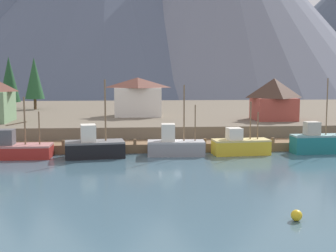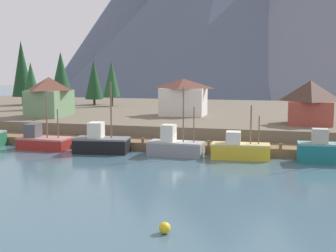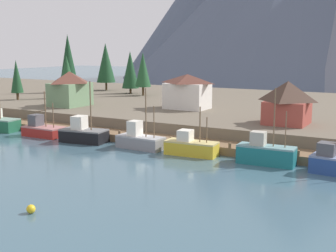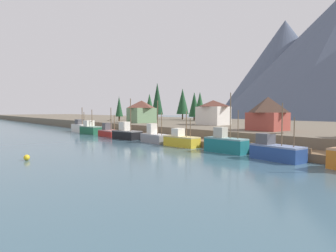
# 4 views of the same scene
# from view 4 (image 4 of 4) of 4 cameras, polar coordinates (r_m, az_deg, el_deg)

# --- Properties ---
(ground_plane) EXTENTS (400.00, 400.00, 1.00)m
(ground_plane) POSITION_cam_4_polar(r_m,az_deg,el_deg) (69.45, 11.45, -2.31)
(ground_plane) COLOR #3D5B6B
(dock) EXTENTS (80.00, 4.00, 1.60)m
(dock) POSITION_cam_4_polar(r_m,az_deg,el_deg) (56.47, -0.04, -2.48)
(dock) COLOR brown
(dock) RESTS_ON ground_plane
(shoreline_bank) EXTENTS (400.00, 56.00, 2.50)m
(shoreline_bank) POSITION_cam_4_polar(r_m,az_deg,el_deg) (79.02, 16.91, -0.45)
(shoreline_bank) COLOR #665B4C
(shoreline_bank) RESTS_ON ground_plane
(mountain_west_peak) EXTENTS (83.06, 83.06, 60.30)m
(mountain_west_peak) POSITION_cam_4_polar(r_m,az_deg,el_deg) (194.02, 21.83, 10.09)
(mountain_west_peak) COLOR #4C566B
(mountain_west_peak) RESTS_ON ground_plane
(fishing_boat_white) EXTENTS (6.33, 2.80, 6.75)m
(fishing_boat_white) POSITION_cam_4_polar(r_m,az_deg,el_deg) (83.09, -16.82, -0.25)
(fishing_boat_white) COLOR silver
(fishing_boat_white) RESTS_ON ground_plane
(fishing_boat_green) EXTENTS (6.58, 3.68, 6.13)m
(fishing_boat_green) POSITION_cam_4_polar(r_m,az_deg,el_deg) (75.92, -14.88, -0.59)
(fishing_boat_green) COLOR #1E5B3D
(fishing_boat_green) RESTS_ON ground_plane
(fishing_boat_red) EXTENTS (6.28, 3.10, 6.57)m
(fishing_boat_red) POSITION_cam_4_polar(r_m,az_deg,el_deg) (67.87, -11.34, -1.20)
(fishing_boat_red) COLOR maroon
(fishing_boat_red) RESTS_ON ground_plane
(fishing_boat_black) EXTENTS (6.60, 3.81, 8.37)m
(fishing_boat_black) POSITION_cam_4_polar(r_m,az_deg,el_deg) (60.85, -8.10, -1.47)
(fishing_boat_black) COLOR black
(fishing_boat_black) RESTS_ON ground_plane
(fishing_boat_grey) EXTENTS (6.38, 2.81, 7.77)m
(fishing_boat_grey) POSITION_cam_4_polar(r_m,az_deg,el_deg) (53.93, -2.64, -2.12)
(fishing_boat_grey) COLOR gray
(fishing_boat_grey) RESTS_ON ground_plane
(fishing_boat_yellow) EXTENTS (6.42, 2.85, 5.91)m
(fishing_boat_yellow) POSITION_cam_4_polar(r_m,az_deg,el_deg) (48.32, 2.59, -2.79)
(fishing_boat_yellow) COLOR gold
(fishing_boat_yellow) RESTS_ON ground_plane
(fishing_boat_teal) EXTENTS (6.35, 2.50, 8.48)m
(fishing_boat_teal) POSITION_cam_4_polar(r_m,az_deg,el_deg) (42.23, 11.17, -3.44)
(fishing_boat_teal) COLOR #196B70
(fishing_boat_teal) RESTS_ON ground_plane
(fishing_boat_blue) EXTENTS (6.44, 3.04, 6.88)m
(fishing_boat_blue) POSITION_cam_4_polar(r_m,az_deg,el_deg) (37.58, 20.39, -4.61)
(fishing_boat_blue) COLOR navy
(fishing_boat_blue) RESTS_ON ground_plane
(house_red) EXTENTS (5.79, 5.71, 5.84)m
(house_red) POSITION_cam_4_polar(r_m,az_deg,el_deg) (53.32, 18.98, 2.38)
(house_red) COLOR #9E4238
(house_red) RESTS_ON shoreline_bank
(house_green) EXTENTS (5.63, 6.85, 6.16)m
(house_green) POSITION_cam_4_polar(r_m,az_deg,el_deg) (80.83, -5.20, 2.87)
(house_green) COLOR #6B8E66
(house_green) RESTS_ON shoreline_bank
(house_white) EXTENTS (7.29, 5.34, 5.88)m
(house_white) POSITION_cam_4_polar(r_m,az_deg,el_deg) (70.48, 8.83, 2.68)
(house_white) COLOR silver
(house_white) RESTS_ON shoreline_bank
(conifer_near_left) EXTENTS (4.20, 4.20, 13.41)m
(conifer_near_left) POSITION_cam_4_polar(r_m,az_deg,el_deg) (106.12, -2.11, 5.37)
(conifer_near_left) COLOR #4C3823
(conifer_near_left) RESTS_ON shoreline_bank
(conifer_near_right) EXTENTS (3.44, 3.44, 9.34)m
(conifer_near_right) POSITION_cam_4_polar(r_m,az_deg,el_deg) (93.60, 6.29, 4.42)
(conifer_near_right) COLOR #4C3823
(conifer_near_right) RESTS_ON shoreline_bank
(conifer_mid_left) EXTENTS (3.83, 3.83, 9.59)m
(conifer_mid_left) POSITION_cam_4_polar(r_m,az_deg,el_deg) (98.94, 5.18, 4.23)
(conifer_mid_left) COLOR #4C3823
(conifer_mid_left) RESTS_ON shoreline_bank
(conifer_mid_right) EXTENTS (2.43, 2.43, 7.92)m
(conifer_mid_right) POSITION_cam_4_polar(r_m,az_deg,el_deg) (95.30, -9.57, 3.79)
(conifer_mid_right) COLOR #4C3823
(conifer_mid_right) RESTS_ON shoreline_bank
(conifer_back_left) EXTENTS (4.56, 4.56, 11.45)m
(conifer_back_left) POSITION_cam_4_polar(r_m,az_deg,el_deg) (108.30, 2.87, 4.84)
(conifer_back_left) COLOR #4C3823
(conifer_back_left) RESTS_ON shoreline_bank
(conifer_back_right) EXTENTS (3.28, 3.28, 8.75)m
(conifer_back_right) POSITION_cam_4_polar(r_m,az_deg,el_deg) (93.83, -3.64, 4.24)
(conifer_back_right) COLOR #4C3823
(conifer_back_right) RESTS_ON shoreline_bank
(channel_buoy) EXTENTS (0.70, 0.70, 0.70)m
(channel_buoy) POSITION_cam_4_polar(r_m,az_deg,el_deg) (39.01, -25.98, -5.58)
(channel_buoy) COLOR gold
(channel_buoy) RESTS_ON ground_plane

